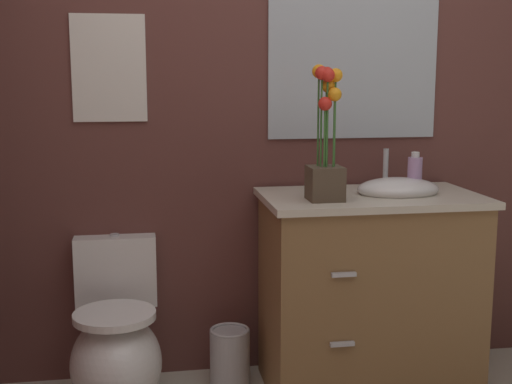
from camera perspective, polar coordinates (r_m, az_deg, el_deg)
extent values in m
cube|color=brown|center=(3.25, 6.91, 7.15)|extent=(4.45, 0.05, 2.50)
ellipsoid|color=white|center=(3.02, -11.52, -13.75)|extent=(0.38, 0.48, 0.40)
cube|color=white|center=(3.11, -11.42, -15.25)|extent=(0.22, 0.26, 0.18)
cube|color=white|center=(3.18, -11.56, -6.40)|extent=(0.36, 0.13, 0.32)
cylinder|color=white|center=(2.92, -11.68, -10.03)|extent=(0.34, 0.34, 0.03)
cylinder|color=#B7B7BC|center=(3.14, -11.66, -3.59)|extent=(0.04, 0.04, 0.02)
cube|color=brown|center=(3.11, 9.32, -8.51)|extent=(0.90, 0.52, 0.85)
cube|color=beige|center=(3.00, 9.55, -0.49)|extent=(0.94, 0.56, 0.03)
ellipsoid|color=white|center=(3.04, 11.71, 0.23)|extent=(0.36, 0.26, 0.10)
cylinder|color=#B7B7BC|center=(3.18, 10.71, 1.95)|extent=(0.02, 0.02, 0.18)
cube|color=#B7B7BC|center=(2.75, 7.30, -6.82)|extent=(0.10, 0.02, 0.02)
cube|color=#B7B7BC|center=(2.84, 7.17, -12.42)|extent=(0.10, 0.02, 0.02)
cube|color=#4C3D2D|center=(2.83, 5.75, 0.72)|extent=(0.14, 0.14, 0.14)
cylinder|color=#386B2D|center=(2.81, 6.57, 5.87)|extent=(0.01, 0.01, 0.37)
sphere|color=orange|center=(2.81, 6.64, 9.62)|extent=(0.06, 0.06, 0.06)
cylinder|color=#386B2D|center=(2.82, 5.94, 5.46)|extent=(0.01, 0.01, 0.33)
sphere|color=orange|center=(2.81, 6.00, 8.78)|extent=(0.06, 0.06, 0.06)
cylinder|color=#386B2D|center=(2.83, 5.84, 5.97)|extent=(0.01, 0.01, 0.37)
sphere|color=red|center=(2.83, 5.91, 9.75)|extent=(0.06, 0.06, 0.06)
cylinder|color=#386B2D|center=(2.81, 5.19, 6.04)|extent=(0.01, 0.01, 0.38)
sphere|color=orange|center=(2.81, 5.25, 9.95)|extent=(0.06, 0.06, 0.06)
cylinder|color=#386B2D|center=(2.79, 5.51, 5.94)|extent=(0.01, 0.01, 0.38)
sphere|color=red|center=(2.78, 5.57, 9.81)|extent=(0.06, 0.06, 0.06)
cylinder|color=#386B2D|center=(2.78, 5.72, 4.68)|extent=(0.01, 0.01, 0.26)
sphere|color=red|center=(2.77, 5.76, 7.30)|extent=(0.06, 0.06, 0.06)
cylinder|color=#386B2D|center=(2.78, 5.92, 5.84)|extent=(0.01, 0.01, 0.37)
sphere|color=red|center=(2.78, 5.98, 9.64)|extent=(0.06, 0.06, 0.06)
cylinder|color=#386B2D|center=(2.79, 6.50, 5.05)|extent=(0.01, 0.01, 0.29)
sphere|color=orange|center=(2.78, 6.56, 8.06)|extent=(0.06, 0.06, 0.06)
cylinder|color=#B28CBF|center=(3.07, 13.04, 1.38)|extent=(0.06, 0.06, 0.15)
cylinder|color=silver|center=(3.06, 13.10, 3.03)|extent=(0.03, 0.03, 0.02)
cylinder|color=#B7B7BC|center=(3.18, -2.19, -13.67)|extent=(0.18, 0.18, 0.26)
torus|color=#B7B7BC|center=(3.13, -2.21, -11.40)|extent=(0.18, 0.18, 0.01)
cube|color=silver|center=(3.09, -12.12, 10.02)|extent=(0.32, 0.01, 0.46)
cube|color=#B2BCC6|center=(3.24, 8.12, 10.66)|extent=(0.80, 0.01, 0.70)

